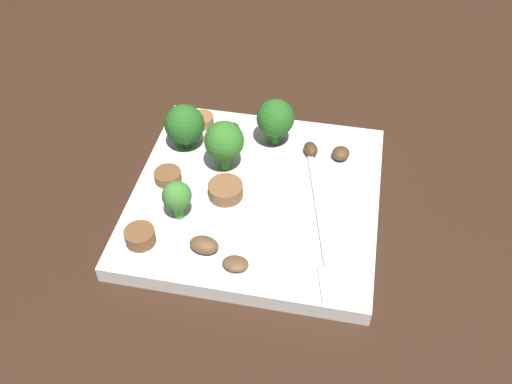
{
  "coord_description": "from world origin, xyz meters",
  "views": [
    {
      "loc": [
        0.4,
        0.08,
        0.43
      ],
      "look_at": [
        0.0,
        0.0,
        0.02
      ],
      "focal_mm": 40.28,
      "sensor_mm": 36.0,
      "label": 1
    }
  ],
  "objects_px": {
    "sausage_slice_3": "(202,120)",
    "mushroom_2": "(204,245)",
    "mushroom_3": "(232,132)",
    "broccoli_floret_2": "(177,197)",
    "broccoli_floret_1": "(224,141)",
    "plate": "(256,198)",
    "sausage_slice_0": "(140,236)",
    "mushroom_4": "(341,153)",
    "fork": "(322,232)",
    "sausage_slice_1": "(167,178)",
    "broccoli_floret_0": "(185,125)",
    "sausage_slice_2": "(226,190)",
    "mushroom_0": "(233,263)",
    "mushroom_1": "(311,149)",
    "broccoli_floret_3": "(275,118)"
  },
  "relations": [
    {
      "from": "sausage_slice_3",
      "to": "mushroom_2",
      "type": "distance_m",
      "value": 0.18
    },
    {
      "from": "mushroom_3",
      "to": "broccoli_floret_2",
      "type": "bearing_deg",
      "value": -10.32
    },
    {
      "from": "broccoli_floret_1",
      "to": "sausage_slice_3",
      "type": "height_order",
      "value": "broccoli_floret_1"
    },
    {
      "from": "plate",
      "to": "sausage_slice_0",
      "type": "relative_size",
      "value": 8.62
    },
    {
      "from": "sausage_slice_0",
      "to": "mushroom_4",
      "type": "xyz_separation_m",
      "value": [
        -0.15,
        0.17,
        -0.0
      ]
    },
    {
      "from": "fork",
      "to": "sausage_slice_1",
      "type": "height_order",
      "value": "sausage_slice_1"
    },
    {
      "from": "broccoli_floret_2",
      "to": "broccoli_floret_0",
      "type": "bearing_deg",
      "value": -168.06
    },
    {
      "from": "broccoli_floret_2",
      "to": "sausage_slice_2",
      "type": "bearing_deg",
      "value": 133.56
    },
    {
      "from": "mushroom_0",
      "to": "broccoli_floret_2",
      "type": "bearing_deg",
      "value": -127.64
    },
    {
      "from": "sausage_slice_3",
      "to": "mushroom_0",
      "type": "xyz_separation_m",
      "value": [
        0.19,
        0.08,
        -0.0
      ]
    },
    {
      "from": "mushroom_0",
      "to": "mushroom_3",
      "type": "height_order",
      "value": "mushroom_3"
    },
    {
      "from": "sausage_slice_3",
      "to": "mushroom_2",
      "type": "bearing_deg",
      "value": 15.44
    },
    {
      "from": "fork",
      "to": "mushroom_1",
      "type": "xyz_separation_m",
      "value": [
        -0.11,
        -0.02,
        0.0
      ]
    },
    {
      "from": "sausage_slice_1",
      "to": "broccoli_floret_2",
      "type": "bearing_deg",
      "value": 30.58
    },
    {
      "from": "fork",
      "to": "mushroom_2",
      "type": "xyz_separation_m",
      "value": [
        0.04,
        -0.1,
        0.0
      ]
    },
    {
      "from": "broccoli_floret_1",
      "to": "broccoli_floret_3",
      "type": "height_order",
      "value": "broccoli_floret_1"
    },
    {
      "from": "mushroom_0",
      "to": "fork",
      "type": "bearing_deg",
      "value": 125.74
    },
    {
      "from": "broccoli_floret_0",
      "to": "mushroom_1",
      "type": "distance_m",
      "value": 0.14
    },
    {
      "from": "broccoli_floret_2",
      "to": "sausage_slice_2",
      "type": "height_order",
      "value": "broccoli_floret_2"
    },
    {
      "from": "sausage_slice_2",
      "to": "mushroom_0",
      "type": "bearing_deg",
      "value": 17.18
    },
    {
      "from": "broccoli_floret_2",
      "to": "mushroom_1",
      "type": "bearing_deg",
      "value": 135.3
    },
    {
      "from": "mushroom_4",
      "to": "sausage_slice_2",
      "type": "bearing_deg",
      "value": -54.05
    },
    {
      "from": "broccoli_floret_2",
      "to": "mushroom_0",
      "type": "distance_m",
      "value": 0.08
    },
    {
      "from": "sausage_slice_2",
      "to": "mushroom_1",
      "type": "height_order",
      "value": "sausage_slice_2"
    },
    {
      "from": "sausage_slice_0",
      "to": "sausage_slice_1",
      "type": "distance_m",
      "value": 0.08
    },
    {
      "from": "plate",
      "to": "broccoli_floret_0",
      "type": "bearing_deg",
      "value": -121.9
    },
    {
      "from": "sausage_slice_2",
      "to": "mushroom_4",
      "type": "xyz_separation_m",
      "value": [
        -0.08,
        0.11,
        -0.0
      ]
    },
    {
      "from": "sausage_slice_1",
      "to": "sausage_slice_2",
      "type": "height_order",
      "value": "sausage_slice_2"
    },
    {
      "from": "sausage_slice_2",
      "to": "mushroom_3",
      "type": "distance_m",
      "value": 0.09
    },
    {
      "from": "mushroom_4",
      "to": "mushroom_2",
      "type": "bearing_deg",
      "value": -36.59
    },
    {
      "from": "mushroom_2",
      "to": "sausage_slice_3",
      "type": "bearing_deg",
      "value": -164.56
    },
    {
      "from": "broccoli_floret_1",
      "to": "broccoli_floret_2",
      "type": "distance_m",
      "value": 0.08
    },
    {
      "from": "broccoli_floret_1",
      "to": "mushroom_3",
      "type": "relative_size",
      "value": 1.81
    },
    {
      "from": "broccoli_floret_1",
      "to": "mushroom_3",
      "type": "distance_m",
      "value": 0.06
    },
    {
      "from": "fork",
      "to": "mushroom_0",
      "type": "xyz_separation_m",
      "value": [
        0.05,
        -0.07,
        0.0
      ]
    },
    {
      "from": "broccoli_floret_3",
      "to": "sausage_slice_3",
      "type": "height_order",
      "value": "broccoli_floret_3"
    },
    {
      "from": "broccoli_floret_0",
      "to": "sausage_slice_1",
      "type": "height_order",
      "value": "broccoli_floret_0"
    },
    {
      "from": "sausage_slice_3",
      "to": "mushroom_3",
      "type": "relative_size",
      "value": 0.83
    },
    {
      "from": "plate",
      "to": "mushroom_0",
      "type": "distance_m",
      "value": 0.1
    },
    {
      "from": "fork",
      "to": "broccoli_floret_3",
      "type": "relative_size",
      "value": 3.23
    },
    {
      "from": "broccoli_floret_1",
      "to": "mushroom_0",
      "type": "height_order",
      "value": "broccoli_floret_1"
    },
    {
      "from": "plate",
      "to": "sausage_slice_3",
      "type": "relative_size",
      "value": 9.29
    },
    {
      "from": "sausage_slice_1",
      "to": "mushroom_0",
      "type": "height_order",
      "value": "sausage_slice_1"
    },
    {
      "from": "mushroom_1",
      "to": "broccoli_floret_0",
      "type": "bearing_deg",
      "value": -84.28
    },
    {
      "from": "broccoli_floret_2",
      "to": "sausage_slice_2",
      "type": "distance_m",
      "value": 0.06
    },
    {
      "from": "sausage_slice_2",
      "to": "mushroom_4",
      "type": "relative_size",
      "value": 1.73
    },
    {
      "from": "mushroom_4",
      "to": "broccoli_floret_2",
      "type": "bearing_deg",
      "value": -51.91
    },
    {
      "from": "broccoli_floret_0",
      "to": "sausage_slice_1",
      "type": "relative_size",
      "value": 1.85
    },
    {
      "from": "plate",
      "to": "sausage_slice_2",
      "type": "height_order",
      "value": "sausage_slice_2"
    },
    {
      "from": "sausage_slice_3",
      "to": "broccoli_floret_2",
      "type": "bearing_deg",
      "value": 5.88
    }
  ]
}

